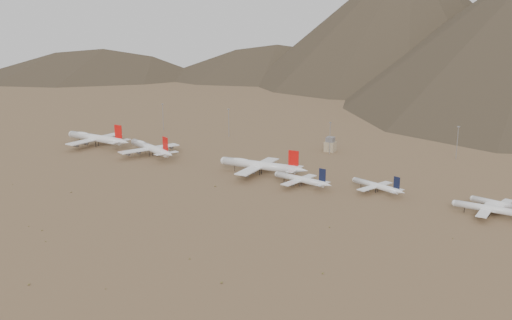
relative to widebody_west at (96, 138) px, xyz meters
The scene contains 14 objects.
ground 152.98m from the widebody_west, 14.56° to the right, with size 3000.00×3000.00×0.00m, color olive.
widebody_west is the anchor object (origin of this frame).
widebody_centre 61.87m from the widebody_west, ahead, with size 61.30×49.14×19.25m.
widebody_east 163.40m from the widebody_west, ahead, with size 66.89×51.44×19.86m.
narrowbody_a 201.53m from the widebody_west, ahead, with size 44.07×32.18×14.66m.
narrowbody_b 246.95m from the widebody_west, ahead, with size 38.49×28.77×13.27m.
narrowbody_c 315.09m from the widebody_west, ahead, with size 42.47×30.43×14.01m.
narrowbody_d 320.06m from the widebody_west, ahead, with size 39.07×28.74×13.10m.
control_tower 195.72m from the widebody_west, 24.63° to the left, with size 8.00×8.00×12.00m.
mast_far_west 84.73m from the widebody_west, 87.66° to the left, with size 2.00×0.60×25.70m.
mast_west 117.28m from the widebody_west, 50.23° to the left, with size 2.00×0.60×25.70m.
mast_centre 195.33m from the widebody_west, 22.25° to the left, with size 2.00×0.60×25.70m.
mast_east 291.85m from the widebody_west, 21.45° to the left, with size 2.00×0.60×25.70m.
desert_scrub 233.50m from the widebody_west, 41.02° to the right, with size 332.62×163.96×0.90m.
Camera 1 is at (204.04, -299.33, 106.32)m, focal length 40.00 mm.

